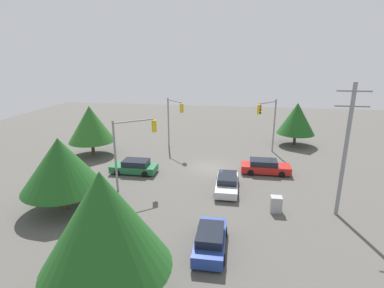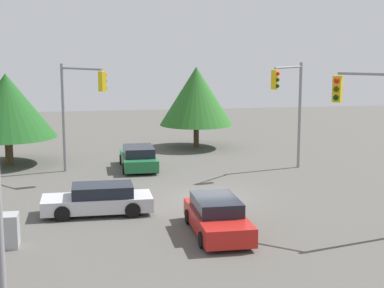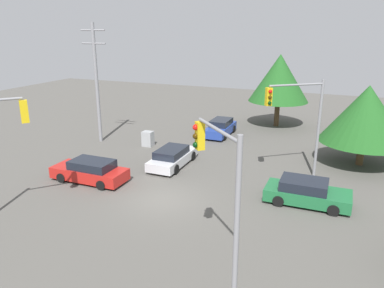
{
  "view_description": "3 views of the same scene",
  "coord_description": "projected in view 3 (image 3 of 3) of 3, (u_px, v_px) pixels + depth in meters",
  "views": [
    {
      "loc": [
        -2.5,
        29.21,
        11.21
      ],
      "look_at": [
        1.73,
        1.8,
        3.0
      ],
      "focal_mm": 28.0,
      "sensor_mm": 36.0,
      "label": 1
    },
    {
      "loc": [
        -26.85,
        5.54,
        7.16
      ],
      "look_at": [
        3.01,
        0.17,
        2.12
      ],
      "focal_mm": 55.0,
      "sensor_mm": 36.0,
      "label": 2
    },
    {
      "loc": [
        8.75,
        -16.91,
        9.2
      ],
      "look_at": [
        0.88,
        2.07,
        2.78
      ],
      "focal_mm": 35.0,
      "sensor_mm": 36.0,
      "label": 3
    }
  ],
  "objects": [
    {
      "name": "sedan_silver",
      "position": [
        173.0,
        157.0,
        25.88
      ],
      "size": [
        1.96,
        4.71,
        1.29
      ],
      "color": "silver",
      "rests_on": "ground_plane"
    },
    {
      "name": "tree_right",
      "position": [
        279.0,
        78.0,
        35.17
      ],
      "size": [
        5.62,
        5.62,
        6.86
      ],
      "color": "#4C3823",
      "rests_on": "ground_plane"
    },
    {
      "name": "traffic_signal_aux",
      "position": [
        299.0,
        113.0,
        22.55
      ],
      "size": [
        3.11,
        2.51,
        6.22
      ],
      "rotation": [
        0.0,
        0.0,
        3.8
      ],
      "color": "gray",
      "rests_on": "ground_plane"
    },
    {
      "name": "sedan_blue",
      "position": [
        220.0,
        128.0,
        33.19
      ],
      "size": [
        1.88,
        4.38,
        1.4
      ],
      "rotation": [
        0.0,
        0.0,
        3.14
      ],
      "color": "#233D93",
      "rests_on": "ground_plane"
    },
    {
      "name": "electrical_cabinet",
      "position": [
        148.0,
        139.0,
        30.16
      ],
      "size": [
        0.84,
        0.68,
        1.21
      ],
      "primitive_type": "cube",
      "color": "#9EA0A3",
      "rests_on": "ground_plane"
    },
    {
      "name": "sedan_red",
      "position": [
        90.0,
        171.0,
        23.25
      ],
      "size": [
        4.76,
        1.98,
        1.38
      ],
      "rotation": [
        0.0,
        0.0,
        1.57
      ],
      "color": "red",
      "rests_on": "ground_plane"
    },
    {
      "name": "ground_plane",
      "position": [
        163.0,
        200.0,
        20.85
      ],
      "size": [
        80.0,
        80.0,
        0.0
      ],
      "primitive_type": "plane",
      "color": "#54514C"
    },
    {
      "name": "utility_pole_tall",
      "position": [
        97.0,
        81.0,
        30.15
      ],
      "size": [
        2.2,
        0.28,
        9.6
      ],
      "color": "gray",
      "rests_on": "ground_plane"
    },
    {
      "name": "traffic_signal_main",
      "position": [
        220.0,
        183.0,
        12.43
      ],
      "size": [
        2.46,
        2.6,
        6.26
      ],
      "rotation": [
        0.0,
        0.0,
        2.32
      ],
      "color": "gray",
      "rests_on": "ground_plane"
    },
    {
      "name": "sedan_green",
      "position": [
        306.0,
        192.0,
        20.26
      ],
      "size": [
        4.49,
        2.06,
        1.36
      ],
      "rotation": [
        0.0,
        0.0,
        -1.57
      ],
      "color": "#1E6638",
      "rests_on": "ground_plane"
    },
    {
      "name": "tree_far",
      "position": [
        366.0,
        114.0,
        25.17
      ],
      "size": [
        5.91,
        5.91,
        5.57
      ],
      "color": "brown",
      "rests_on": "ground_plane"
    }
  ]
}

